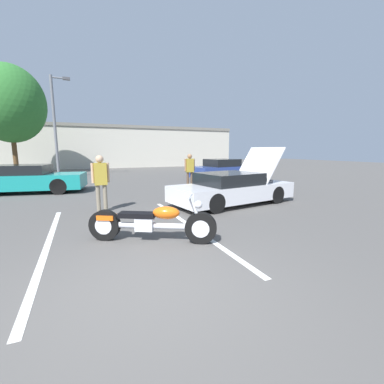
% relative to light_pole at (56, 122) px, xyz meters
% --- Properties ---
extents(ground_plane, '(80.00, 80.00, 0.00)m').
position_rel_light_pole_xyz_m(ground_plane, '(2.10, -16.30, -3.67)').
color(ground_plane, '#514F4C').
extents(parking_stripe_foreground, '(0.12, 5.75, 0.01)m').
position_rel_light_pole_xyz_m(parking_stripe_foreground, '(0.64, -13.86, -3.67)').
color(parking_stripe_foreground, white).
rests_on(parking_stripe_foreground, ground).
extents(parking_stripe_middle, '(0.12, 5.75, 0.01)m').
position_rel_light_pole_xyz_m(parking_stripe_middle, '(3.74, -13.86, -3.67)').
color(parking_stripe_middle, white).
rests_on(parking_stripe_middle, ground).
extents(far_building, '(32.00, 4.20, 4.40)m').
position_rel_light_pole_xyz_m(far_building, '(2.10, 9.98, -1.33)').
color(far_building, beige).
rests_on(far_building, ground).
extents(light_pole, '(1.21, 0.28, 6.60)m').
position_rel_light_pole_xyz_m(light_pole, '(0.00, 0.00, 0.00)').
color(light_pole, slate).
rests_on(light_pole, ground).
extents(tree_background, '(4.74, 4.74, 7.83)m').
position_rel_light_pole_xyz_m(tree_background, '(-3.07, 3.12, 1.42)').
color(tree_background, brown).
rests_on(tree_background, ground).
extents(motorcycle, '(2.39, 1.41, 0.95)m').
position_rel_light_pole_xyz_m(motorcycle, '(2.59, -14.51, -3.28)').
color(motorcycle, black).
rests_on(motorcycle, ground).
extents(show_car_hood_open, '(4.59, 2.45, 1.96)m').
position_rel_light_pole_xyz_m(show_car_hood_open, '(6.14, -11.94, -3.13)').
color(show_car_hood_open, silver).
rests_on(show_car_hood_open, ground).
extents(parked_car_right_row, '(4.33, 2.36, 1.30)m').
position_rel_light_pole_xyz_m(parked_car_right_row, '(9.56, -5.43, -3.05)').
color(parked_car_right_row, navy).
rests_on(parked_car_right_row, ground).
extents(parked_car_left_row, '(4.84, 2.58, 1.23)m').
position_rel_light_pole_xyz_m(parked_car_left_row, '(-0.88, -6.38, -3.08)').
color(parked_car_left_row, teal).
rests_on(parked_car_left_row, ground).
extents(spectator_near_motorcycle, '(0.52, 0.22, 1.71)m').
position_rel_light_pole_xyz_m(spectator_near_motorcycle, '(1.86, -11.40, -2.65)').
color(spectator_near_motorcycle, gray).
rests_on(spectator_near_motorcycle, ground).
extents(spectator_by_show_car, '(0.52, 0.22, 1.67)m').
position_rel_light_pole_xyz_m(spectator_by_show_car, '(6.11, -8.16, -2.68)').
color(spectator_by_show_car, brown).
rests_on(spectator_by_show_car, ground).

